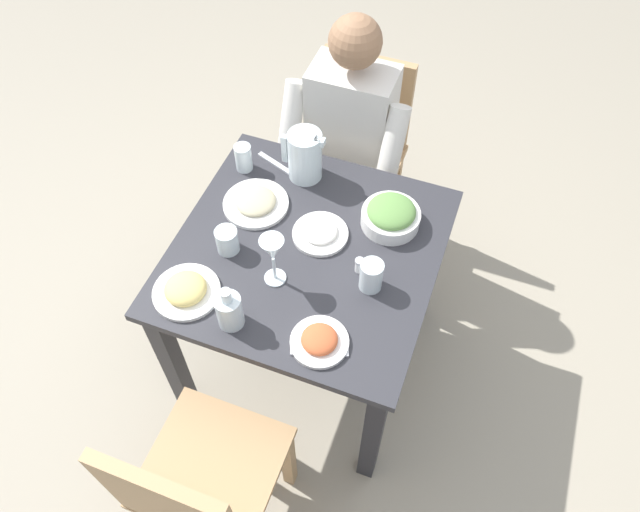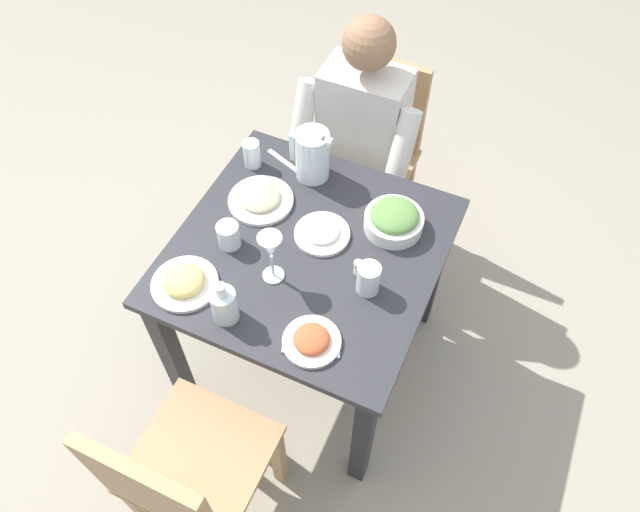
{
  "view_description": "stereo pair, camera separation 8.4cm",
  "coord_description": "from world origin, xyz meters",
  "px_view_note": "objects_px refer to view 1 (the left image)",
  "views": [
    {
      "loc": [
        -0.46,
        1.11,
        2.35
      ],
      "look_at": [
        -0.05,
        0.01,
        0.74
      ],
      "focal_mm": 34.41,
      "sensor_mm": 36.0,
      "label": 1
    },
    {
      "loc": [
        -0.54,
        1.08,
        2.35
      ],
      "look_at": [
        -0.05,
        0.01,
        0.74
      ],
      "focal_mm": 34.41,
      "sensor_mm": 36.0,
      "label": 2
    }
  ],
  "objects_px": {
    "chair_near": "(357,145)",
    "plate_rice_curry": "(319,340)",
    "plate_fries": "(186,290)",
    "wine_glass": "(273,252)",
    "water_glass_center": "(227,240)",
    "water_pitcher": "(305,155)",
    "dining_table": "(307,272)",
    "salt_shaker": "(359,265)",
    "oil_carafe": "(230,312)",
    "water_glass_by_pitcher": "(371,276)",
    "plate_yoghurt": "(320,233)",
    "salad_bowl": "(391,215)",
    "water_glass_far_right": "(243,158)",
    "chair_far": "(198,488)",
    "plate_beans": "(256,202)",
    "diner_near": "(343,152)"
  },
  "relations": [
    {
      "from": "salad_bowl",
      "to": "plate_beans",
      "type": "xyz_separation_m",
      "value": [
        0.46,
        0.08,
        -0.03
      ]
    },
    {
      "from": "chair_near",
      "to": "wine_glass",
      "type": "height_order",
      "value": "wine_glass"
    },
    {
      "from": "plate_fries",
      "to": "oil_carafe",
      "type": "relative_size",
      "value": 1.29
    },
    {
      "from": "water_glass_center",
      "to": "water_pitcher",
      "type": "bearing_deg",
      "value": -105.98
    },
    {
      "from": "diner_near",
      "to": "wine_glass",
      "type": "relative_size",
      "value": 6.04
    },
    {
      "from": "wine_glass",
      "to": "oil_carafe",
      "type": "height_order",
      "value": "wine_glass"
    },
    {
      "from": "chair_near",
      "to": "plate_rice_curry",
      "type": "distance_m",
      "value": 1.12
    },
    {
      "from": "salad_bowl",
      "to": "wine_glass",
      "type": "xyz_separation_m",
      "value": [
        0.28,
        0.34,
        0.1
      ]
    },
    {
      "from": "chair_far",
      "to": "water_glass_by_pitcher",
      "type": "distance_m",
      "value": 0.81
    },
    {
      "from": "wine_glass",
      "to": "oil_carafe",
      "type": "relative_size",
      "value": 1.19
    },
    {
      "from": "dining_table",
      "to": "salt_shaker",
      "type": "height_order",
      "value": "salt_shaker"
    },
    {
      "from": "dining_table",
      "to": "diner_near",
      "type": "bearing_deg",
      "value": -83.37
    },
    {
      "from": "chair_far",
      "to": "plate_fries",
      "type": "distance_m",
      "value": 0.59
    },
    {
      "from": "dining_table",
      "to": "diner_near",
      "type": "xyz_separation_m",
      "value": [
        0.06,
        -0.56,
        0.04
      ]
    },
    {
      "from": "plate_yoghurt",
      "to": "plate_beans",
      "type": "xyz_separation_m",
      "value": [
        0.25,
        -0.05,
        0.0
      ]
    },
    {
      "from": "plate_fries",
      "to": "water_glass_far_right",
      "type": "distance_m",
      "value": 0.56
    },
    {
      "from": "salad_bowl",
      "to": "water_glass_by_pitcher",
      "type": "xyz_separation_m",
      "value": [
        -0.01,
        0.26,
        0.01
      ]
    },
    {
      "from": "plate_beans",
      "to": "water_glass_by_pitcher",
      "type": "height_order",
      "value": "water_glass_by_pitcher"
    },
    {
      "from": "water_glass_by_pitcher",
      "to": "wine_glass",
      "type": "distance_m",
      "value": 0.31
    },
    {
      "from": "water_glass_center",
      "to": "plate_rice_curry",
      "type": "bearing_deg",
      "value": 151.04
    },
    {
      "from": "plate_rice_curry",
      "to": "plate_fries",
      "type": "xyz_separation_m",
      "value": [
        0.45,
        -0.02,
        0.0
      ]
    },
    {
      "from": "diner_near",
      "to": "water_glass_center",
      "type": "distance_m",
      "value": 0.68
    },
    {
      "from": "plate_rice_curry",
      "to": "plate_fries",
      "type": "bearing_deg",
      "value": -2.41
    },
    {
      "from": "water_glass_by_pitcher",
      "to": "oil_carafe",
      "type": "relative_size",
      "value": 0.67
    },
    {
      "from": "water_glass_far_right",
      "to": "salad_bowl",
      "type": "bearing_deg",
      "value": 173.45
    },
    {
      "from": "salt_shaker",
      "to": "salad_bowl",
      "type": "bearing_deg",
      "value": -99.54
    },
    {
      "from": "plate_fries",
      "to": "water_pitcher",
      "type": "bearing_deg",
      "value": -105.03
    },
    {
      "from": "chair_far",
      "to": "water_glass_center",
      "type": "xyz_separation_m",
      "value": [
        0.19,
        -0.67,
        0.28
      ]
    },
    {
      "from": "water_glass_by_pitcher",
      "to": "chair_far",
      "type": "bearing_deg",
      "value": 67.45
    },
    {
      "from": "water_pitcher",
      "to": "plate_rice_curry",
      "type": "height_order",
      "value": "water_pitcher"
    },
    {
      "from": "plate_beans",
      "to": "water_glass_far_right",
      "type": "height_order",
      "value": "water_glass_far_right"
    },
    {
      "from": "dining_table",
      "to": "oil_carafe",
      "type": "distance_m",
      "value": 0.4
    },
    {
      "from": "water_pitcher",
      "to": "water_glass_center",
      "type": "distance_m",
      "value": 0.42
    },
    {
      "from": "salt_shaker",
      "to": "chair_near",
      "type": "bearing_deg",
      "value": -72.08
    },
    {
      "from": "plate_yoghurt",
      "to": "salt_shaker",
      "type": "distance_m",
      "value": 0.19
    },
    {
      "from": "salt_shaker",
      "to": "wine_glass",
      "type": "bearing_deg",
      "value": 27.27
    },
    {
      "from": "salt_shaker",
      "to": "plate_yoghurt",
      "type": "bearing_deg",
      "value": -28.5
    },
    {
      "from": "plate_fries",
      "to": "wine_glass",
      "type": "bearing_deg",
      "value": -147.92
    },
    {
      "from": "salad_bowl",
      "to": "salt_shaker",
      "type": "relative_size",
      "value": 3.66
    },
    {
      "from": "dining_table",
      "to": "wine_glass",
      "type": "height_order",
      "value": "wine_glass"
    },
    {
      "from": "water_glass_far_right",
      "to": "wine_glass",
      "type": "xyz_separation_m",
      "value": [
        -0.29,
        0.41,
        0.09
      ]
    },
    {
      "from": "salad_bowl",
      "to": "water_pitcher",
      "type": "bearing_deg",
      "value": -17.5
    },
    {
      "from": "dining_table",
      "to": "water_glass_by_pitcher",
      "type": "distance_m",
      "value": 0.31
    },
    {
      "from": "plate_yoghurt",
      "to": "plate_rice_curry",
      "type": "bearing_deg",
      "value": 110.1
    },
    {
      "from": "salt_shaker",
      "to": "water_glass_by_pitcher",
      "type": "bearing_deg",
      "value": 139.54
    },
    {
      "from": "water_pitcher",
      "to": "water_glass_by_pitcher",
      "type": "distance_m",
      "value": 0.52
    },
    {
      "from": "dining_table",
      "to": "plate_yoghurt",
      "type": "distance_m",
      "value": 0.16
    },
    {
      "from": "water_pitcher",
      "to": "plate_beans",
      "type": "bearing_deg",
      "value": 61.07
    },
    {
      "from": "chair_near",
      "to": "plate_rice_curry",
      "type": "relative_size",
      "value": 5.08
    },
    {
      "from": "plate_fries",
      "to": "water_glass_far_right",
      "type": "xyz_separation_m",
      "value": [
        0.06,
        -0.56,
        0.03
      ]
    }
  ]
}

